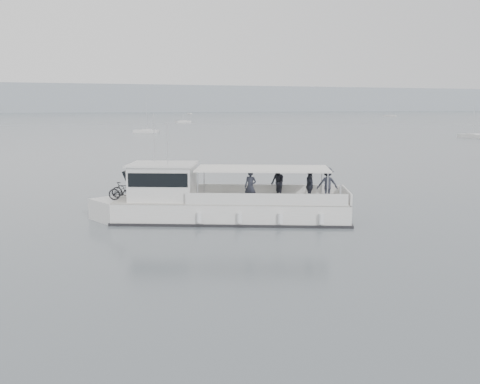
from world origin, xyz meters
name	(u,v)px	position (x,y,z in m)	size (l,w,h in m)	color
ground	(248,213)	(0.00, 0.00, 0.00)	(1400.00, 1400.00, 0.00)	#545E63
headland	(46,98)	(0.00, 560.00, 14.00)	(1400.00, 90.00, 28.00)	#939EA8
tour_boat	(209,203)	(-2.88, -1.23, 1.01)	(14.25, 8.52, 6.18)	white
moored_fleet	(21,122)	(-16.92, 196.40, 0.36)	(437.42, 333.26, 10.09)	white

